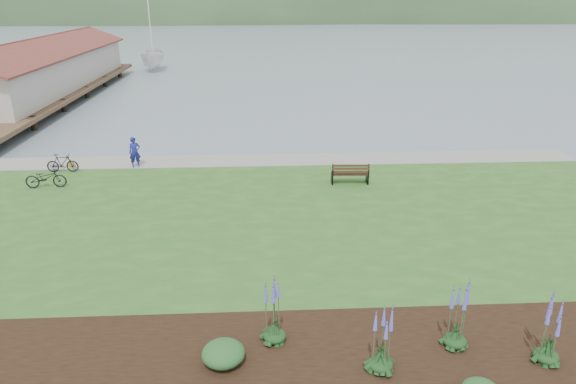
% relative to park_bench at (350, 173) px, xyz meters
% --- Properties ---
extents(ground, '(600.00, 600.00, 0.00)m').
position_rel_park_bench_xyz_m(ground, '(-3.76, -2.94, -0.95)').
color(ground, slate).
rests_on(ground, ground).
extents(lawn, '(34.00, 20.00, 0.40)m').
position_rel_park_bench_xyz_m(lawn, '(-3.76, -4.94, -0.75)').
color(lawn, '#29591F').
rests_on(lawn, ground).
extents(shoreline_path, '(34.00, 2.20, 0.03)m').
position_rel_park_bench_xyz_m(shoreline_path, '(-3.76, 3.96, -0.53)').
color(shoreline_path, gray).
rests_on(shoreline_path, lawn).
extents(garden_bed, '(24.00, 4.40, 0.04)m').
position_rel_park_bench_xyz_m(garden_bed, '(-0.76, -12.74, -0.53)').
color(garden_bed, black).
rests_on(garden_bed, lawn).
extents(far_hillside, '(580.00, 80.00, 38.00)m').
position_rel_park_bench_xyz_m(far_hillside, '(16.24, 167.06, -0.95)').
color(far_hillside, '#2A4A29').
rests_on(far_hillside, ground).
extents(pier_pavilion, '(8.00, 36.00, 5.40)m').
position_rel_park_bench_xyz_m(pier_pavilion, '(-23.76, 24.58, 1.69)').
color(pier_pavilion, '#4C3826').
rests_on(pier_pavilion, ground).
extents(park_bench, '(1.81, 0.80, 1.10)m').
position_rel_park_bench_xyz_m(park_bench, '(0.00, 0.00, 0.00)').
color(park_bench, black).
rests_on(park_bench, lawn).
extents(person, '(0.84, 0.72, 1.94)m').
position_rel_park_bench_xyz_m(person, '(-10.95, 3.13, 0.42)').
color(person, navy).
rests_on(person, lawn).
extents(bicycle_a, '(0.78, 1.93, 0.99)m').
position_rel_park_bench_xyz_m(bicycle_a, '(-14.52, 0.26, -0.05)').
color(bicycle_a, black).
rests_on(bicycle_a, lawn).
extents(bicycle_b, '(0.47, 1.61, 0.97)m').
position_rel_park_bench_xyz_m(bicycle_b, '(-14.55, 2.53, -0.06)').
color(bicycle_b, black).
rests_on(bicycle_b, lawn).
extents(sailboat, '(11.58, 11.77, 29.46)m').
position_rel_park_bench_xyz_m(sailboat, '(-17.42, 42.37, -0.95)').
color(sailboat, silver).
rests_on(sailboat, ground).
extents(pannier, '(0.23, 0.32, 0.32)m').
position_rel_park_bench_xyz_m(pannier, '(-14.37, 3.27, -0.39)').
color(pannier, gold).
rests_on(pannier, lawn).
extents(echium_0, '(0.62, 0.62, 1.97)m').
position_rel_park_bench_xyz_m(echium_0, '(-1.43, -13.16, 0.28)').
color(echium_0, '#133515').
rests_on(echium_0, garden_bed).
extents(echium_1, '(0.62, 0.62, 2.23)m').
position_rel_park_bench_xyz_m(echium_1, '(0.72, -12.37, 0.40)').
color(echium_1, '#133515').
rests_on(echium_1, garden_bed).
extents(echium_2, '(0.62, 0.62, 1.93)m').
position_rel_park_bench_xyz_m(echium_2, '(2.79, -13.08, 0.31)').
color(echium_2, '#133515').
rests_on(echium_2, garden_bed).
extents(echium_4, '(0.62, 0.62, 2.31)m').
position_rel_park_bench_xyz_m(echium_4, '(-4.00, -11.92, 0.44)').
color(echium_4, '#133515').
rests_on(echium_4, garden_bed).
extents(shrub_0, '(1.09, 1.09, 0.54)m').
position_rel_park_bench_xyz_m(shrub_0, '(-5.30, -12.71, -0.24)').
color(shrub_0, '#1E4C21').
rests_on(shrub_0, garden_bed).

